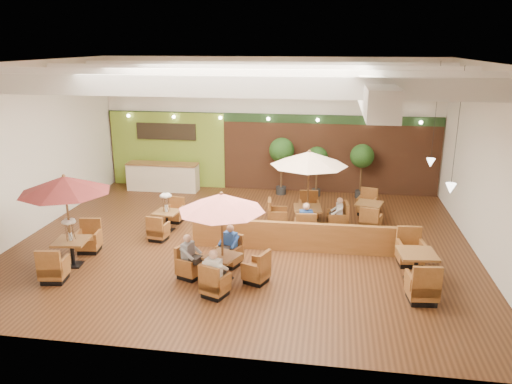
% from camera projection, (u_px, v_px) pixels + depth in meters
% --- Properties ---
extents(room, '(14.04, 14.00, 5.52)m').
position_uv_depth(room, '(258.00, 121.00, 15.85)').
color(room, '#381E0F').
rests_on(room, ground).
extents(service_counter, '(3.00, 0.75, 1.18)m').
position_uv_depth(service_counter, '(163.00, 177.00, 21.08)').
color(service_counter, beige).
rests_on(service_counter, ground).
extents(booth_divider, '(6.45, 0.28, 0.89)m').
position_uv_depth(booth_divider, '(298.00, 237.00, 14.96)').
color(booth_divider, brown).
rests_on(booth_divider, ground).
extents(table_0, '(2.46, 2.67, 2.67)m').
position_uv_depth(table_0, '(66.00, 197.00, 13.51)').
color(table_0, brown).
rests_on(table_0, ground).
extents(table_1, '(2.54, 2.54, 2.45)m').
position_uv_depth(table_1, '(222.00, 220.00, 12.75)').
color(table_1, brown).
rests_on(table_1, ground).
extents(table_2, '(2.72, 2.72, 2.73)m').
position_uv_depth(table_2, '(309.00, 176.00, 16.26)').
color(table_2, brown).
rests_on(table_2, ground).
extents(table_3, '(0.85, 2.33, 1.45)m').
position_uv_depth(table_3, '(167.00, 217.00, 16.55)').
color(table_3, brown).
rests_on(table_3, ground).
extents(table_4, '(1.04, 2.87, 1.06)m').
position_uv_depth(table_4, '(416.00, 268.00, 13.01)').
color(table_4, brown).
rests_on(table_4, ground).
extents(table_5, '(1.05, 2.66, 0.95)m').
position_uv_depth(table_5, '(369.00, 213.00, 17.25)').
color(table_5, brown).
rests_on(table_5, ground).
extents(topiary_0, '(1.02, 1.02, 2.36)m').
position_uv_depth(topiary_0, '(282.00, 152.00, 20.20)').
color(topiary_0, black).
rests_on(topiary_0, ground).
extents(topiary_1, '(0.88, 0.88, 2.04)m').
position_uv_depth(topiary_1, '(317.00, 159.00, 20.06)').
color(topiary_1, black).
rests_on(topiary_1, ground).
extents(topiary_2, '(0.95, 0.95, 2.20)m').
position_uv_depth(topiary_2, '(362.00, 158.00, 19.76)').
color(topiary_2, black).
rests_on(topiary_2, ground).
extents(diner_0, '(0.43, 0.37, 0.80)m').
position_uv_depth(diner_0, '(215.00, 268.00, 12.17)').
color(diner_0, silver).
rests_on(diner_0, ground).
extents(diner_1, '(0.41, 0.38, 0.74)m').
position_uv_depth(diner_1, '(229.00, 241.00, 13.87)').
color(diner_1, '#2954B2').
rests_on(diner_1, ground).
extents(diner_2, '(0.37, 0.41, 0.76)m').
position_uv_depth(diner_2, '(189.00, 252.00, 13.15)').
color(diner_2, gray).
rests_on(diner_2, ground).
extents(diner_3, '(0.43, 0.37, 0.82)m').
position_uv_depth(diner_3, '(306.00, 218.00, 15.62)').
color(diner_3, '#2954B2').
rests_on(diner_3, ground).
extents(diner_4, '(0.29, 0.36, 0.71)m').
position_uv_depth(diner_4, '(338.00, 210.00, 16.43)').
color(diner_4, silver).
rests_on(diner_4, ground).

